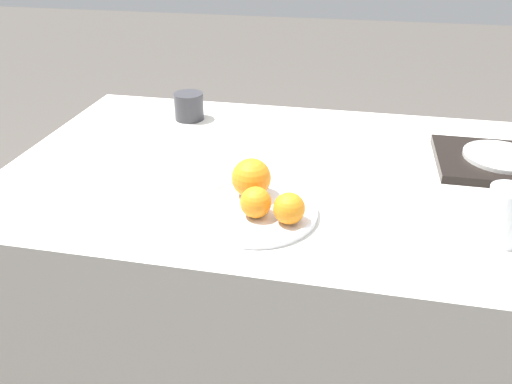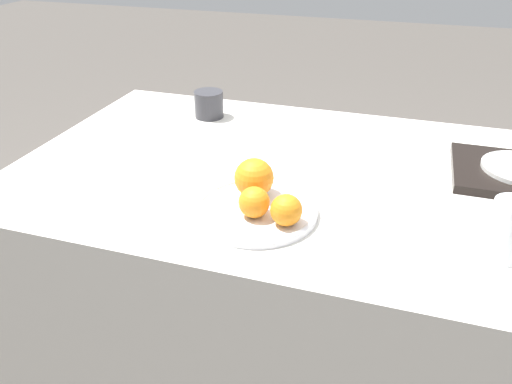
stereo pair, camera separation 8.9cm
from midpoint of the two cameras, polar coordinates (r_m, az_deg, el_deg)
table at (r=1.38m, az=7.95°, el=-12.01°), size 1.41×0.82×0.76m
fruit_platter at (r=0.99m, az=2.58°, el=-2.11°), size 0.25×0.25×0.02m
orange_0 at (r=0.95m, az=2.48°, el=-1.25°), size 0.06×0.06×0.06m
orange_1 at (r=1.01m, az=2.29°, el=1.57°), size 0.08×0.08×0.08m
orange_2 at (r=0.93m, az=6.23°, el=-2.15°), size 0.06×0.06×0.06m
water_glass at (r=0.97m, az=29.43°, el=-3.87°), size 0.07×0.07×0.11m
cup_1 at (r=1.46m, az=-3.65°, el=9.95°), size 0.08×0.08×0.08m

